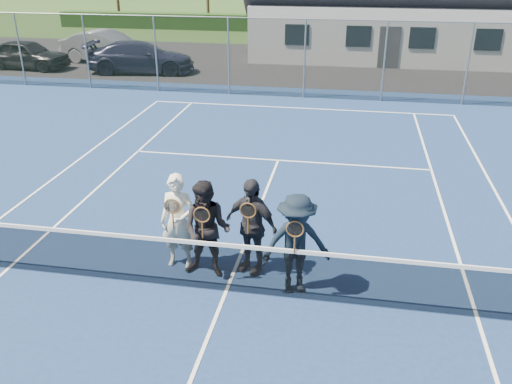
% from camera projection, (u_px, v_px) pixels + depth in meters
% --- Properties ---
extents(ground, '(220.00, 220.00, 0.00)m').
position_uv_depth(ground, '(316.00, 66.00, 27.27)').
color(ground, '#254017').
rests_on(ground, ground).
extents(court_surface, '(30.00, 30.00, 0.02)m').
position_uv_depth(court_surface, '(226.00, 292.00, 9.32)').
color(court_surface, navy).
rests_on(court_surface, ground).
extents(tarmac_carpark, '(40.00, 12.00, 0.01)m').
position_uv_depth(tarmac_carpark, '(238.00, 63.00, 27.91)').
color(tarmac_carpark, black).
rests_on(tarmac_carpark, ground).
extents(hedge_row, '(40.00, 1.20, 1.10)m').
position_uv_depth(hedge_row, '(330.00, 24.00, 37.81)').
color(hedge_row, black).
rests_on(hedge_row, ground).
extents(car_a, '(4.19, 1.96, 1.39)m').
position_uv_depth(car_a, '(27.00, 54.00, 26.36)').
color(car_a, black).
rests_on(car_a, ground).
extents(car_b, '(4.99, 2.40, 1.58)m').
position_uv_depth(car_b, '(107.00, 47.00, 27.75)').
color(car_b, gray).
rests_on(car_b, ground).
extents(car_c, '(5.20, 2.63, 1.45)m').
position_uv_depth(car_c, '(141.00, 57.00, 25.51)').
color(car_c, '#181A31').
rests_on(car_c, ground).
extents(court_markings, '(11.03, 23.83, 0.01)m').
position_uv_depth(court_markings, '(226.00, 291.00, 9.31)').
color(court_markings, white).
rests_on(court_markings, court_surface).
extents(tennis_net, '(11.68, 0.08, 1.10)m').
position_uv_depth(tennis_net, '(226.00, 265.00, 9.10)').
color(tennis_net, slate).
rests_on(tennis_net, ground).
extents(perimeter_fence, '(30.07, 0.07, 3.02)m').
position_uv_depth(perimeter_fence, '(305.00, 59.00, 20.81)').
color(perimeter_fence, slate).
rests_on(perimeter_fence, ground).
extents(player_a, '(0.66, 0.50, 1.80)m').
position_uv_depth(player_a, '(178.00, 221.00, 9.74)').
color(player_a, white).
rests_on(player_a, court_surface).
extents(player_b, '(0.91, 0.73, 1.80)m').
position_uv_depth(player_b, '(207.00, 230.00, 9.44)').
color(player_b, black).
rests_on(player_b, court_surface).
extents(player_c, '(1.14, 0.82, 1.80)m').
position_uv_depth(player_c, '(251.00, 226.00, 9.59)').
color(player_c, '#25252A').
rests_on(player_c, court_surface).
extents(player_d, '(1.32, 1.02, 1.80)m').
position_uv_depth(player_d, '(296.00, 244.00, 8.98)').
color(player_d, black).
rests_on(player_d, court_surface).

